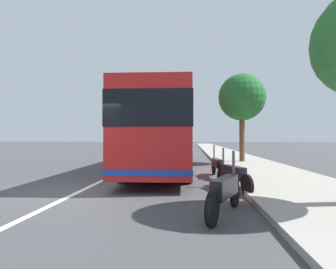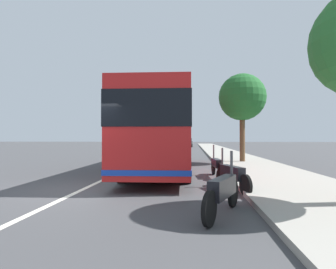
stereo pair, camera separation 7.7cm
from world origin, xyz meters
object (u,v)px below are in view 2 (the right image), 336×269
Objects in this scene: car_side_street at (187,143)px; coach_bus at (163,131)px; car_far_distant at (144,145)px; motorcycle_nearest_curb at (223,191)px; motorcycle_by_tree at (216,165)px; roadside_tree_mid_block at (242,98)px; motorcycle_angled at (232,175)px.

coach_bus is at bearing -178.38° from car_side_street.
coach_bus reaches higher than car_far_distant.
motorcycle_by_tree is (5.49, -0.34, -0.01)m from motorcycle_nearest_curb.
coach_bus is 8.03m from motorcycle_nearest_curb.
roadside_tree_mid_block reaches higher than motorcycle_by_tree.
car_far_distant is 0.78× the size of roadside_tree_mid_block.
motorcycle_angled is at bearing -174.60° from car_side_street.
car_far_distant reaches higher than car_side_street.
roadside_tree_mid_block is (-15.32, -8.88, 3.28)m from car_far_distant.
motorcycle_by_tree is at bearing 19.02° from motorcycle_nearest_curb.
car_far_distant is at bearing 36.04° from motorcycle_nearest_curb.
coach_bus is at bearing 43.10° from motorcycle_by_tree.
roadside_tree_mid_block is at bearing -23.86° from motorcycle_by_tree.
motorcycle_by_tree is 22.50m from car_far_distant.
motorcycle_angled is 0.48× the size of car_far_distant.
motorcycle_angled is (2.66, -0.55, -0.02)m from motorcycle_nearest_curb.
motorcycle_nearest_curb is 0.38× the size of roadside_tree_mid_block.
motorcycle_nearest_curb reaches higher than motorcycle_angled.
car_far_distant is (19.31, 4.40, -1.16)m from coach_bus.
coach_bus is 5.59× the size of motorcycle_nearest_curb.
car_far_distant is (24.28, 7.00, 0.29)m from motorcycle_angled.
car_side_street is at bearing -2.54° from coach_bus.
car_far_distant is 16.81m from car_side_street.
coach_bus is 6.36m from roadside_tree_mid_block.
coach_bus is 19.84m from car_far_distant.
motorcycle_angled is at bearing 12.69° from car_far_distant.
motorcycle_by_tree is (2.83, 0.21, 0.01)m from motorcycle_angled.
motorcycle_nearest_curb is (-7.63, -2.05, -1.44)m from coach_bus.
coach_bus is at bearing 37.61° from motorcycle_nearest_curb.
coach_bus is 2.14× the size of roadside_tree_mid_block.
motorcycle_by_tree is 0.51× the size of car_far_distant.
motorcycle_by_tree is at bearing 14.17° from car_far_distant.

